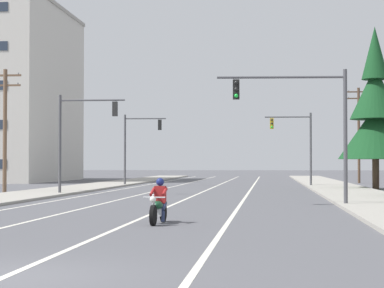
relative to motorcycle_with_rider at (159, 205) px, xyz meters
name	(u,v)px	position (x,y,z in m)	size (l,w,h in m)	color
ground_plane	(2,277)	(-0.98, -10.94, -0.59)	(400.00, 400.00, 0.00)	#515156
lane_stripe_center	(212,188)	(-0.94, 34.06, -0.58)	(0.16, 100.00, 0.01)	beige
lane_stripe_left	(169,188)	(-4.41, 34.06, -0.58)	(0.16, 100.00, 0.01)	beige
lane_stripe_right	(252,188)	(2.19, 34.06, -0.58)	(0.16, 100.00, 0.01)	beige
lane_stripe_far_left	(132,187)	(-7.47, 34.06, -0.58)	(0.16, 100.00, 0.01)	beige
sidewalk_kerb_right	(343,190)	(8.79, 29.06, -0.52)	(4.40, 110.00, 0.14)	#9E998E
sidewalk_kerb_left	(76,189)	(-10.75, 29.06, -0.52)	(4.40, 110.00, 0.14)	#9E998E
motorcycle_with_rider	(159,205)	(0.00, 0.00, 0.00)	(0.70, 2.19, 1.46)	black
traffic_signal_near_right	(307,114)	(5.26, 9.88, 3.57)	(5.88, 0.68, 6.20)	#47474C
traffic_signal_near_left	(78,129)	(-8.19, 20.32, 3.47)	(4.17, 0.37, 6.20)	#47474C
traffic_signal_mid_right	(298,139)	(5.97, 37.51, 3.45)	(3.90, 0.46, 6.20)	#47474C
traffic_signal_mid_left	(136,140)	(-7.90, 38.25, 3.43)	(3.67, 0.51, 6.20)	#47474C
utility_pole_left_near	(5,126)	(-13.51, 21.91, 3.79)	(2.11, 0.26, 8.07)	brown
utility_pole_right_far	(359,131)	(12.41, 48.87, 4.53)	(2.33, 0.26, 9.44)	#4C3828
conifer_tree_right_verge_far	(375,114)	(11.49, 31.66, 5.03)	(5.56, 5.56, 12.24)	#423023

